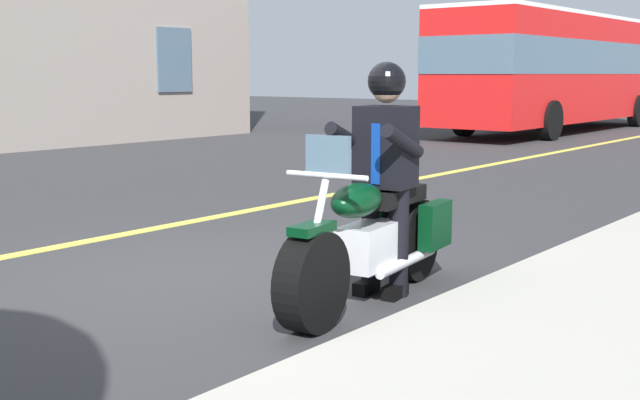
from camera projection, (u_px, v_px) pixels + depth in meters
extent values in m
plane|color=#333335|center=(203.00, 280.00, 6.51)|extent=(80.00, 80.00, 0.00)
cube|color=#E5DB4C|center=(60.00, 246.00, 7.75)|extent=(60.00, 0.16, 0.01)
cylinder|color=black|center=(312.00, 282.00, 5.16)|extent=(0.68, 0.29, 0.66)
cylinder|color=black|center=(412.00, 240.00, 6.48)|extent=(0.68, 0.29, 0.66)
cube|color=silver|center=(369.00, 246.00, 5.83)|extent=(0.59, 0.35, 0.32)
ellipsoid|color=black|center=(357.00, 200.00, 5.60)|extent=(0.59, 0.35, 0.24)
cube|color=black|center=(391.00, 196.00, 6.07)|extent=(0.73, 0.37, 0.12)
cube|color=black|center=(435.00, 225.00, 6.30)|extent=(0.41, 0.17, 0.36)
cube|color=black|center=(385.00, 220.00, 6.52)|extent=(0.41, 0.17, 0.36)
cylinder|color=silver|center=(314.00, 240.00, 5.14)|extent=(0.35, 0.10, 0.76)
cylinder|color=silver|center=(326.00, 175.00, 5.21)|extent=(0.12, 0.60, 0.04)
cube|color=black|center=(312.00, 228.00, 5.11)|extent=(0.38, 0.21, 0.06)
cylinder|color=silver|center=(407.00, 261.00, 6.02)|extent=(0.90, 0.20, 0.08)
cube|color=slate|center=(328.00, 157.00, 5.21)|extent=(0.08, 0.32, 0.28)
cylinder|color=black|center=(399.00, 241.00, 5.98)|extent=(0.14, 0.14, 0.84)
cube|color=black|center=(395.00, 291.00, 5.98)|extent=(0.27, 0.14, 0.10)
cylinder|color=black|center=(370.00, 238.00, 6.10)|extent=(0.14, 0.14, 0.84)
cube|color=black|center=(366.00, 287.00, 6.11)|extent=(0.27, 0.14, 0.10)
cube|color=black|center=(386.00, 147.00, 5.93)|extent=(0.37, 0.44, 0.60)
cube|color=navy|center=(376.00, 154.00, 5.80)|extent=(0.03, 0.07, 0.44)
cylinder|color=black|center=(403.00, 142.00, 5.66)|extent=(0.56, 0.17, 0.28)
cylinder|color=black|center=(348.00, 139.00, 5.88)|extent=(0.56, 0.17, 0.28)
sphere|color=tan|center=(387.00, 88.00, 5.86)|extent=(0.22, 0.22, 0.22)
sphere|color=black|center=(387.00, 81.00, 5.85)|extent=(0.28, 0.28, 0.28)
cube|color=red|center=(557.00, 70.00, 23.09)|extent=(11.00, 2.50, 2.85)
cube|color=slate|center=(557.00, 58.00, 23.04)|extent=(11.04, 2.52, 0.90)
cube|color=slate|center=(621.00, 64.00, 27.29)|extent=(0.06, 2.40, 1.90)
cube|color=white|center=(559.00, 17.00, 22.86)|extent=(11.00, 2.50, 0.10)
cylinder|color=black|center=(563.00, 109.00, 26.80)|extent=(1.00, 0.30, 1.00)
cylinder|color=black|center=(637.00, 111.00, 25.32)|extent=(1.00, 0.30, 1.00)
cylinder|color=black|center=(464.00, 117.00, 21.56)|extent=(1.00, 0.30, 1.00)
cylinder|color=black|center=(550.00, 120.00, 20.08)|extent=(1.00, 0.30, 1.00)
cube|color=slate|center=(174.00, 60.00, 20.19)|extent=(1.10, 0.06, 1.60)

